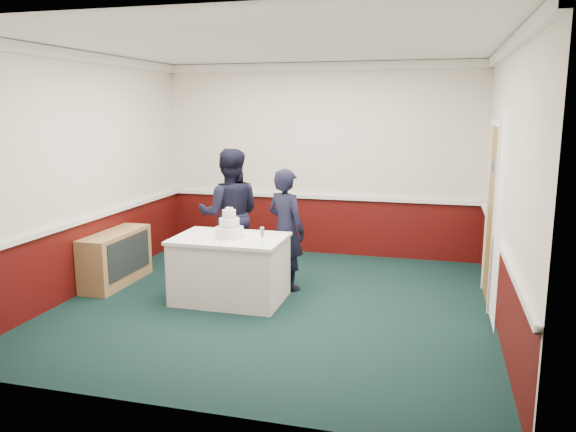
% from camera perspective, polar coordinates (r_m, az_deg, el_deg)
% --- Properties ---
extents(ground, '(5.00, 5.00, 0.00)m').
position_cam_1_polar(ground, '(6.82, -1.23, -8.88)').
color(ground, black).
rests_on(ground, ground).
extents(room_shell, '(5.00, 5.00, 3.00)m').
position_cam_1_polar(room_shell, '(7.00, 0.74, 8.10)').
color(room_shell, silver).
rests_on(room_shell, ground).
extents(sideboard, '(0.41, 1.20, 0.70)m').
position_cam_1_polar(sideboard, '(7.82, -17.07, -4.09)').
color(sideboard, '#A3864F').
rests_on(sideboard, ground).
extents(cake_table, '(1.32, 0.92, 0.79)m').
position_cam_1_polar(cake_table, '(6.86, -5.89, -5.29)').
color(cake_table, white).
rests_on(cake_table, ground).
extents(wedding_cake, '(0.35, 0.35, 0.36)m').
position_cam_1_polar(wedding_cake, '(6.74, -5.97, -1.22)').
color(wedding_cake, white).
rests_on(wedding_cake, cake_table).
extents(cake_knife, '(0.06, 0.22, 0.00)m').
position_cam_1_polar(cake_knife, '(6.59, -6.82, -2.47)').
color(cake_knife, silver).
rests_on(cake_knife, cake_table).
extents(champagne_flute, '(0.05, 0.05, 0.21)m').
position_cam_1_polar(champagne_flute, '(6.32, -2.64, -1.74)').
color(champagne_flute, silver).
rests_on(champagne_flute, cake_table).
extents(person_man, '(1.02, 0.90, 1.78)m').
position_cam_1_polar(person_man, '(7.64, -5.92, 0.15)').
color(person_man, black).
rests_on(person_man, ground).
extents(person_woman, '(0.68, 0.59, 1.57)m').
position_cam_1_polar(person_woman, '(7.18, -0.21, -1.37)').
color(person_woman, black).
rests_on(person_woman, ground).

